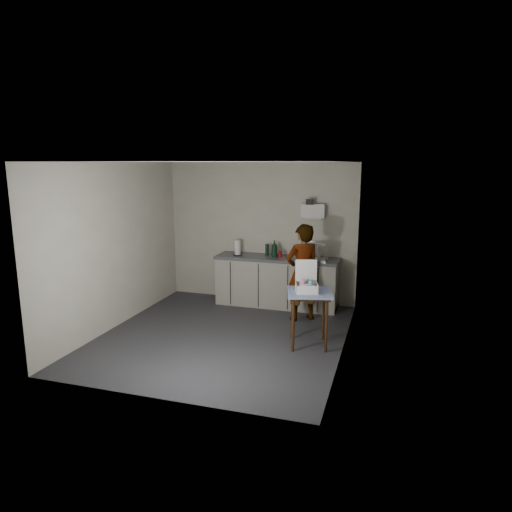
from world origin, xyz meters
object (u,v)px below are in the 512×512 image
(soda_can, at_px, (280,254))
(side_table, at_px, (309,299))
(bakery_box, at_px, (306,285))
(standing_man, at_px, (302,273))
(paper_towel, at_px, (238,248))
(dish_rack, at_px, (314,256))
(soap_bottle, at_px, (274,249))
(dark_bottle, at_px, (267,250))
(kitchen_counter, at_px, (277,283))

(soda_can, bearing_deg, side_table, -63.42)
(soda_can, bearing_deg, bakery_box, -64.70)
(standing_man, height_order, paper_towel, standing_man)
(soda_can, relative_size, dish_rack, 0.26)
(soap_bottle, xyz_separation_m, dish_rack, (0.73, -0.04, -0.08))
(dark_bottle, bearing_deg, soda_can, -7.71)
(soap_bottle, relative_size, dish_rack, 0.68)
(kitchen_counter, xyz_separation_m, side_table, (0.91, -1.70, 0.27))
(dish_rack, distance_m, bakery_box, 1.66)
(soda_can, relative_size, paper_towel, 0.41)
(side_table, relative_size, soap_bottle, 2.63)
(soda_can, distance_m, bakery_box, 1.90)
(standing_man, xyz_separation_m, soda_can, (-0.54, 0.66, 0.16))
(soda_can, bearing_deg, standing_man, -50.52)
(soda_can, distance_m, dish_rack, 0.64)
(standing_man, bearing_deg, bakery_box, 66.70)
(standing_man, relative_size, dish_rack, 3.62)
(bakery_box, bearing_deg, dark_bottle, 106.23)
(dish_rack, bearing_deg, side_table, -82.15)
(paper_towel, distance_m, dish_rack, 1.43)
(dark_bottle, bearing_deg, side_table, -57.53)
(soap_bottle, height_order, bakery_box, bakery_box)
(side_table, height_order, dark_bottle, dark_bottle)
(dark_bottle, height_order, paper_towel, paper_towel)
(soap_bottle, distance_m, dark_bottle, 0.17)
(soap_bottle, bearing_deg, side_table, -60.41)
(paper_towel, bearing_deg, standing_man, -24.05)
(soda_can, bearing_deg, dish_rack, -6.15)
(bakery_box, bearing_deg, standing_man, 89.11)
(standing_man, xyz_separation_m, dish_rack, (0.09, 0.59, 0.17))
(standing_man, bearing_deg, soap_bottle, -82.07)
(paper_towel, bearing_deg, side_table, -45.01)
(dark_bottle, bearing_deg, kitchen_counter, -14.40)
(soda_can, distance_m, dark_bottle, 0.26)
(soda_can, bearing_deg, paper_towel, -175.49)
(kitchen_counter, relative_size, standing_man, 1.38)
(soap_bottle, bearing_deg, kitchen_counter, 8.80)
(paper_towel, bearing_deg, bakery_box, -45.85)
(side_table, height_order, soda_can, soda_can)
(soda_can, bearing_deg, kitchen_counter, -160.67)
(soap_bottle, distance_m, dish_rack, 0.74)
(kitchen_counter, bearing_deg, side_table, -61.83)
(dish_rack, bearing_deg, kitchen_counter, 175.80)
(standing_man, xyz_separation_m, paper_towel, (-1.34, 0.60, 0.23))
(kitchen_counter, xyz_separation_m, soap_bottle, (-0.05, -0.01, 0.64))
(soda_can, bearing_deg, soap_bottle, -165.77)
(standing_man, xyz_separation_m, soap_bottle, (-0.64, 0.63, 0.25))
(soap_bottle, bearing_deg, standing_man, -44.52)
(dark_bottle, height_order, dish_rack, dish_rack)
(dark_bottle, bearing_deg, bakery_box, -58.64)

